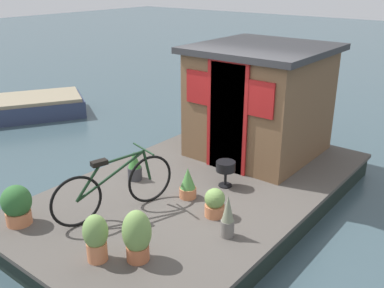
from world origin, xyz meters
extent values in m
plane|color=#384C54|center=(0.00, 0.00, 0.00)|extent=(60.00, 60.00, 0.00)
cube|color=#4C4742|center=(0.00, 0.00, 0.34)|extent=(5.47, 3.22, 0.06)
cube|color=black|center=(0.00, 0.00, 0.16)|extent=(5.36, 3.16, 0.31)
cube|color=brown|center=(1.64, 0.00, 1.24)|extent=(1.93, 1.84, 1.73)
cube|color=#28282B|center=(1.64, 0.00, 2.15)|extent=(2.13, 2.04, 0.10)
cube|color=maroon|center=(0.65, 0.00, 1.22)|extent=(0.04, 0.60, 1.70)
cube|color=maroon|center=(0.65, 0.00, 1.27)|extent=(0.03, 0.72, 1.80)
cube|color=maroon|center=(0.65, -0.55, 1.62)|extent=(0.03, 0.44, 0.52)
cube|color=maroon|center=(0.65, 0.55, 1.62)|extent=(0.03, 0.44, 0.52)
torus|color=black|center=(-0.83, 0.22, 0.70)|extent=(0.65, 0.20, 0.67)
torus|color=black|center=(-1.83, 0.49, 0.70)|extent=(0.65, 0.20, 0.67)
cylinder|color=black|center=(-1.37, 0.36, 0.92)|extent=(0.95, 0.28, 0.46)
cylinder|color=black|center=(-1.21, 0.32, 1.11)|extent=(0.61, 0.19, 0.06)
cylinder|color=black|center=(-1.67, 0.44, 0.90)|extent=(0.36, 0.13, 0.42)
cylinder|color=black|center=(-0.87, 0.23, 0.92)|extent=(0.12, 0.06, 0.43)
cube|color=black|center=(-1.51, 0.40, 1.13)|extent=(0.22, 0.15, 0.06)
cylinder|color=black|center=(-0.91, 0.24, 1.16)|extent=(0.15, 0.49, 0.02)
cylinder|color=#C6754C|center=(-2.26, 1.11, 0.46)|extent=(0.31, 0.31, 0.17)
ellipsoid|color=#2D602D|center=(-2.26, 1.11, 0.68)|extent=(0.37, 0.37, 0.41)
cylinder|color=#C6754C|center=(-2.14, -0.23, 0.48)|extent=(0.22, 0.22, 0.22)
ellipsoid|color=#70934C|center=(-2.14, -0.23, 0.73)|extent=(0.27, 0.27, 0.39)
cylinder|color=slate|center=(-0.88, -1.08, 0.48)|extent=(0.16, 0.16, 0.21)
cone|color=gray|center=(-0.88, -1.08, 0.74)|extent=(0.15, 0.15, 0.33)
cylinder|color=#38383D|center=(-0.48, 0.88, 0.47)|extent=(0.21, 0.21, 0.20)
cone|color=#387533|center=(-0.48, 0.88, 0.69)|extent=(0.19, 0.19, 0.25)
cylinder|color=#C6754C|center=(-0.60, -0.68, 0.45)|extent=(0.26, 0.26, 0.16)
sphere|color=#70934C|center=(-0.60, -0.68, 0.62)|extent=(0.26, 0.26, 0.26)
cylinder|color=#B2603D|center=(-1.87, -0.57, 0.46)|extent=(0.25, 0.25, 0.18)
ellipsoid|color=#70934C|center=(-1.87, -0.57, 0.72)|extent=(0.32, 0.32, 0.49)
cylinder|color=#C6754C|center=(-0.42, -0.10, 0.44)|extent=(0.24, 0.24, 0.14)
cone|color=#4C8942|center=(-0.42, -0.10, 0.66)|extent=(0.21, 0.21, 0.30)
cylinder|color=black|center=(0.18, -0.32, 0.69)|extent=(0.28, 0.28, 0.14)
cylinder|color=black|center=(0.18, -0.32, 0.49)|extent=(0.04, 0.04, 0.25)
cylinder|color=black|center=(0.18, -0.32, 0.38)|extent=(0.20, 0.20, 0.02)
cube|color=#2D3856|center=(0.62, 6.18, 0.20)|extent=(3.54, 2.85, 0.40)
cube|color=gray|center=(0.62, 6.18, 0.44)|extent=(3.40, 2.74, 0.08)
camera|label=1|loc=(-4.62, -3.51, 3.29)|focal=41.00mm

